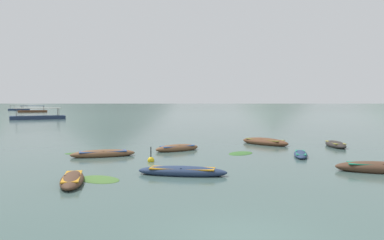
# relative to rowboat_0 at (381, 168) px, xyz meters

# --- Properties ---
(ground_plane) EXTENTS (6000.00, 6000.00, 0.00)m
(ground_plane) POSITION_rel_rowboat_0_xyz_m (-9.03, 1492.05, -0.21)
(ground_plane) COLOR #425B56
(mountain_2) EXTENTS (992.28, 992.28, 370.37)m
(mountain_2) POSITION_rel_rowboat_0_xyz_m (-354.03, 2339.08, 184.97)
(mountain_2) COLOR #4C5B56
(mountain_2) RESTS_ON ground
(mountain_3) EXTENTS (654.42, 654.42, 216.44)m
(mountain_3) POSITION_rel_rowboat_0_xyz_m (821.98, 2534.02, 108.01)
(mountain_3) COLOR #56665B
(mountain_3) RESTS_ON ground
(rowboat_0) EXTENTS (4.48, 2.66, 0.68)m
(rowboat_0) POSITION_rel_rowboat_0_xyz_m (0.00, 0.00, 0.00)
(rowboat_0) COLOR #4C3323
(rowboat_0) RESTS_ON ground
(rowboat_1) EXTENTS (4.47, 2.07, 0.54)m
(rowboat_1) POSITION_rel_rowboat_0_xyz_m (-9.98, 0.27, -0.04)
(rowboat_1) COLOR navy
(rowboat_1) RESTS_ON ground
(rowboat_2) EXTENTS (1.88, 3.34, 0.40)m
(rowboat_2) POSITION_rel_rowboat_0_xyz_m (-1.93, 5.51, -0.08)
(rowboat_2) COLOR navy
(rowboat_2) RESTS_ON ground
(rowboat_3) EXTENTS (1.58, 3.52, 0.58)m
(rowboat_3) POSITION_rel_rowboat_0_xyz_m (2.75, 10.01, -0.03)
(rowboat_3) COLOR #2D2826
(rowboat_3) RESTS_ON ground
(rowboat_4) EXTENTS (1.45, 3.52, 0.51)m
(rowboat_4) POSITION_rel_rowboat_0_xyz_m (-14.83, -1.07, -0.05)
(rowboat_4) COLOR #4C3323
(rowboat_4) RESTS_ON ground
(rowboat_5) EXTENTS (3.58, 2.53, 0.58)m
(rowboat_5) POSITION_rel_rowboat_0_xyz_m (-9.77, 8.92, -0.03)
(rowboat_5) COLOR brown
(rowboat_5) RESTS_ON ground
(rowboat_6) EXTENTS (4.23, 1.92, 0.56)m
(rowboat_6) POSITION_rel_rowboat_0_xyz_m (-14.70, 6.59, -0.03)
(rowboat_6) COLOR brown
(rowboat_6) RESTS_ON ground
(rowboat_7) EXTENTS (3.87, 4.46, 0.68)m
(rowboat_7) POSITION_rel_rowboat_0_xyz_m (-2.32, 12.08, 0.00)
(rowboat_7) COLOR brown
(rowboat_7) RESTS_ON ground
(ferry_0) EXTENTS (9.84, 5.46, 2.54)m
(ferry_0) POSITION_rel_rowboat_0_xyz_m (-55.28, 112.85, 0.24)
(ferry_0) COLOR brown
(ferry_0) RESTS_ON ground
(ferry_1) EXTENTS (11.03, 6.95, 2.54)m
(ferry_1) POSITION_rel_rowboat_0_xyz_m (-36.13, 59.61, 0.24)
(ferry_1) COLOR navy
(ferry_1) RESTS_ON ground
(ferry_2) EXTENTS (8.88, 5.39, 2.54)m
(ferry_2) POSITION_rel_rowboat_0_xyz_m (-71.40, 143.10, 0.24)
(ferry_2) COLOR navy
(ferry_2) RESTS_ON ground
(mooring_buoy) EXTENTS (0.40, 0.40, 1.00)m
(mooring_buoy) POSITION_rel_rowboat_0_xyz_m (-11.57, 4.27, -0.11)
(mooring_buoy) COLOR yellow
(mooring_buoy) RESTS_ON ground
(weed_patch_0) EXTENTS (2.61, 2.55, 0.14)m
(weed_patch_0) POSITION_rel_rowboat_0_xyz_m (-13.80, -0.39, -0.21)
(weed_patch_0) COLOR #477033
(weed_patch_0) RESTS_ON ground
(weed_patch_3) EXTENTS (2.53, 2.62, 0.14)m
(weed_patch_3) POSITION_rel_rowboat_0_xyz_m (-5.52, 7.11, -0.21)
(weed_patch_3) COLOR #38662D
(weed_patch_3) RESTS_ON ground
(weed_patch_5) EXTENTS (3.50, 1.35, 0.14)m
(weed_patch_5) POSITION_rel_rowboat_0_xyz_m (-15.80, 8.15, -0.21)
(weed_patch_5) COLOR #38662D
(weed_patch_5) RESTS_ON ground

